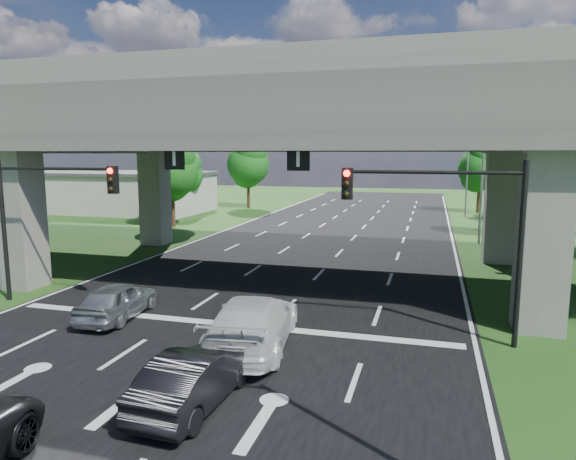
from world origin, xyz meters
The scene contains 17 objects.
ground centered at (0.00, 0.00, 0.00)m, with size 160.00×160.00×0.00m, color #194114.
road centered at (0.00, 10.00, 0.01)m, with size 18.00×120.00×0.03m, color black.
overpass centered at (0.00, 12.00, 7.92)m, with size 80.00×15.00×10.00m.
warehouse centered at (-26.00, 35.00, 2.00)m, with size 20.00×10.00×4.00m, color #9E9E99.
signal_right centered at (7.82, 3.94, 4.19)m, with size 5.76×0.54×6.00m.
signal_left centered at (-7.82, 3.94, 4.19)m, with size 5.76×0.54×6.00m.
streetlight_far centered at (10.10, 24.00, 5.85)m, with size 3.38×0.25×10.00m.
streetlight_beyond centered at (10.10, 40.00, 5.85)m, with size 3.38×0.25×10.00m.
tree_left_near centered at (-13.95, 26.00, 4.82)m, with size 4.50×4.50×7.80m.
tree_left_mid centered at (-16.95, 34.00, 4.17)m, with size 3.91×3.90×6.76m.
tree_left_far centered at (-12.95, 42.00, 5.14)m, with size 4.80×4.80×8.32m.
tree_right_near centered at (13.05, 28.00, 4.50)m, with size 4.20×4.20×7.28m.
tree_right_mid centered at (16.05, 36.00, 4.17)m, with size 3.91×3.90×6.76m.
tree_right_far centered at (12.05, 44.00, 4.82)m, with size 4.50×4.50×7.80m.
car_silver centered at (-4.00, 3.00, 0.72)m, with size 1.63×4.06×1.38m, color #B5B9BE.
car_dark centered at (1.80, -2.38, 0.73)m, with size 1.48×4.25×1.40m, color black.
car_white centered at (1.89, 1.61, 0.87)m, with size 2.35×5.77×1.67m, color silver.
Camera 1 is at (7.24, -13.25, 6.20)m, focal length 32.00 mm.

